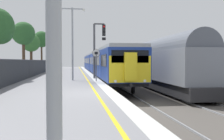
% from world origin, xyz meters
% --- Properties ---
extents(ground, '(17.40, 110.00, 1.21)m').
position_xyz_m(ground, '(2.64, 0.00, -0.61)').
color(ground, gray).
extents(commuter_train_at_platform, '(2.83, 41.06, 3.81)m').
position_xyz_m(commuter_train_at_platform, '(2.10, 23.78, 1.27)').
color(commuter_train_at_platform, navy).
rests_on(commuter_train_at_platform, ground).
extents(freight_train_adjacent_track, '(2.60, 41.23, 4.44)m').
position_xyz_m(freight_train_adjacent_track, '(6.10, 21.62, 1.42)').
color(freight_train_adjacent_track, '#232326').
rests_on(freight_train_adjacent_track, ground).
extents(signal_gantry, '(1.10, 0.24, 4.85)m').
position_xyz_m(signal_gantry, '(0.63, 10.38, 3.04)').
color(signal_gantry, '#47474C').
rests_on(signal_gantry, ground).
extents(speed_limit_sign, '(0.59, 0.08, 2.43)m').
position_xyz_m(speed_limit_sign, '(0.25, 7.13, 1.56)').
color(speed_limit_sign, '#59595B').
rests_on(speed_limit_sign, ground).
extents(platform_lamp_mid, '(2.00, 0.20, 5.74)m').
position_xyz_m(platform_lamp_mid, '(-1.53, 8.29, 3.38)').
color(platform_lamp_mid, '#93999E').
rests_on(platform_lamp_mid, ground).
extents(background_tree_centre, '(3.20, 3.20, 6.97)m').
position_xyz_m(background_tree_centre, '(-8.39, 25.16, 5.20)').
color(background_tree_centre, '#473323').
rests_on(background_tree_centre, ground).
extents(background_tree_right, '(3.00, 3.00, 7.06)m').
position_xyz_m(background_tree_right, '(-7.45, 37.02, 5.44)').
color(background_tree_right, '#473323').
rests_on(background_tree_right, ground).
extents(background_tree_back, '(3.00, 3.00, 6.08)m').
position_xyz_m(background_tree_back, '(-8.66, 32.37, 4.44)').
color(background_tree_back, '#473323').
rests_on(background_tree_back, ground).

